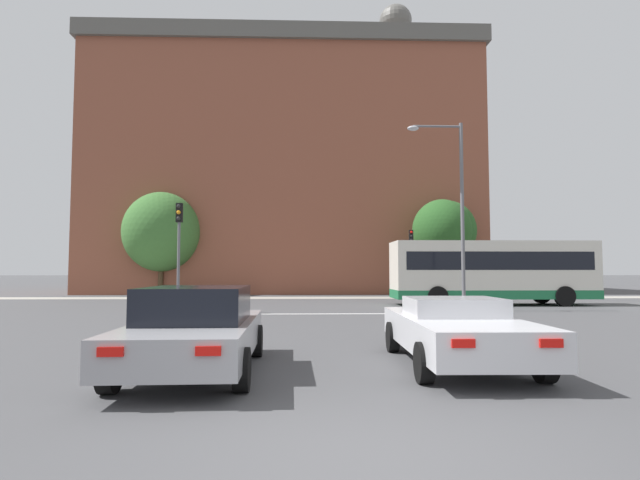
% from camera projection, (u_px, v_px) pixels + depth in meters
% --- Properties ---
extents(ground_plane, '(400.00, 400.00, 0.00)m').
position_uv_depth(ground_plane, '(381.00, 458.00, 4.63)').
color(ground_plane, '#474749').
extents(stop_line_strip, '(9.32, 0.30, 0.01)m').
position_uv_depth(stop_line_strip, '(321.00, 314.00, 20.18)').
color(stop_line_strip, silver).
rests_on(stop_line_strip, ground_plane).
extents(far_pavement, '(70.36, 2.50, 0.01)m').
position_uv_depth(far_pavement, '(315.00, 298.00, 32.21)').
color(far_pavement, '#A09B91').
rests_on(far_pavement, ground_plane).
extents(brick_civic_building, '(31.51, 16.58, 26.34)m').
position_uv_depth(brick_civic_building, '(287.00, 175.00, 44.93)').
color(brick_civic_building, brown).
rests_on(brick_civic_building, ground_plane).
extents(car_saloon_left, '(2.16, 4.87, 1.46)m').
position_uv_depth(car_saloon_left, '(196.00, 329.00, 8.60)').
color(car_saloon_left, '#9E9EA3').
rests_on(car_saloon_left, ground_plane).
extents(car_roadster_right, '(2.16, 4.95, 1.23)m').
position_uv_depth(car_roadster_right, '(456.00, 330.00, 9.27)').
color(car_roadster_right, silver).
rests_on(car_roadster_right, ground_plane).
extents(bus_crossing_lead, '(10.15, 2.69, 3.24)m').
position_uv_depth(bus_crossing_lead, '(492.00, 271.00, 25.59)').
color(bus_crossing_lead, silver).
rests_on(bus_crossing_lead, ground_plane).
extents(traffic_light_far_right, '(0.26, 0.31, 4.39)m').
position_uv_depth(traffic_light_far_right, '(411.00, 252.00, 32.19)').
color(traffic_light_far_right, slate).
rests_on(traffic_light_far_right, ground_plane).
extents(traffic_light_near_left, '(0.26, 0.31, 4.57)m').
position_uv_depth(traffic_light_near_left, '(179.00, 239.00, 20.72)').
color(traffic_light_near_left, slate).
rests_on(traffic_light_near_left, ground_plane).
extents(street_lamp_junction, '(2.47, 0.36, 8.30)m').
position_uv_depth(street_lamp_junction, '(453.00, 196.00, 21.92)').
color(street_lamp_junction, slate).
rests_on(street_lamp_junction, ground_plane).
extents(pedestrian_waiting, '(0.44, 0.44, 1.81)m').
position_uv_depth(pedestrian_waiting, '(430.00, 281.00, 32.01)').
color(pedestrian_waiting, '#333851').
rests_on(pedestrian_waiting, ground_plane).
extents(tree_by_building, '(4.17, 4.17, 6.83)m').
position_uv_depth(tree_by_building, '(447.00, 231.00, 35.97)').
color(tree_by_building, '#4C3823').
rests_on(tree_by_building, ground_plane).
extents(tree_kerbside, '(5.51, 5.51, 7.48)m').
position_uv_depth(tree_kerbside, '(161.00, 232.00, 36.18)').
color(tree_kerbside, '#4C3823').
rests_on(tree_kerbside, ground_plane).
extents(tree_distant, '(4.02, 4.02, 6.66)m').
position_uv_depth(tree_distant, '(442.00, 230.00, 34.16)').
color(tree_distant, '#4C3823').
rests_on(tree_distant, ground_plane).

